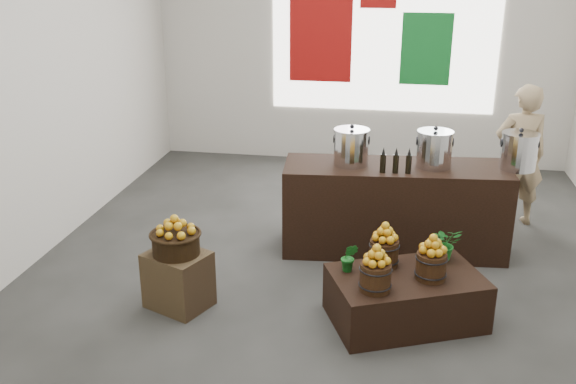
% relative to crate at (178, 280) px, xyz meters
% --- Properties ---
extents(ground, '(7.00, 7.00, 0.00)m').
position_rel_crate_xyz_m(ground, '(1.26, 1.10, -0.26)').
color(ground, '#3C3C39').
rests_on(ground, ground).
extents(back_wall, '(6.00, 0.04, 4.00)m').
position_rel_crate_xyz_m(back_wall, '(1.26, 4.60, 1.74)').
color(back_wall, beige).
rests_on(back_wall, ground).
extents(back_opening, '(3.20, 0.02, 2.40)m').
position_rel_crate_xyz_m(back_opening, '(1.56, 4.58, 1.74)').
color(back_opening, white).
rests_on(back_opening, back_wall).
extents(deco_red_left, '(0.90, 0.04, 1.40)m').
position_rel_crate_xyz_m(deco_red_left, '(0.66, 4.57, 1.64)').
color(deco_red_left, '#980D0B').
rests_on(deco_red_left, back_wall).
extents(deco_green_right, '(0.70, 0.04, 1.00)m').
position_rel_crate_xyz_m(deco_green_right, '(2.16, 4.57, 1.44)').
color(deco_green_right, '#106924').
rests_on(deco_green_right, back_wall).
extents(crate, '(0.64, 0.59, 0.51)m').
position_rel_crate_xyz_m(crate, '(0.00, 0.00, 0.00)').
color(crate, brown).
rests_on(crate, ground).
extents(wicker_basket, '(0.41, 0.41, 0.19)m').
position_rel_crate_xyz_m(wicker_basket, '(0.00, 0.00, 0.35)').
color(wicker_basket, black).
rests_on(wicker_basket, crate).
extents(apples_in_basket, '(0.32, 0.32, 0.17)m').
position_rel_crate_xyz_m(apples_in_basket, '(0.00, 0.00, 0.53)').
color(apples_in_basket, '#921A04').
rests_on(apples_in_basket, wicker_basket).
extents(display_table, '(1.44, 1.19, 0.43)m').
position_rel_crate_xyz_m(display_table, '(1.98, 0.10, -0.04)').
color(display_table, black).
rests_on(display_table, ground).
extents(apple_bucket_front_left, '(0.25, 0.25, 0.23)m').
position_rel_crate_xyz_m(apple_bucket_front_left, '(1.73, -0.20, 0.29)').
color(apple_bucket_front_left, '#321E0D').
rests_on(apple_bucket_front_left, display_table).
extents(apples_in_bucket_front_left, '(0.19, 0.19, 0.17)m').
position_rel_crate_xyz_m(apples_in_bucket_front_left, '(1.73, -0.20, 0.49)').
color(apples_in_bucket_front_left, '#921A04').
rests_on(apples_in_bucket_front_left, apple_bucket_front_left).
extents(apple_bucket_front_right, '(0.25, 0.25, 0.23)m').
position_rel_crate_xyz_m(apple_bucket_front_right, '(2.17, 0.08, 0.29)').
color(apple_bucket_front_right, '#321E0D').
rests_on(apple_bucket_front_right, display_table).
extents(apples_in_bucket_front_right, '(0.19, 0.19, 0.17)m').
position_rel_crate_xyz_m(apples_in_bucket_front_right, '(2.17, 0.08, 0.49)').
color(apples_in_bucket_front_right, '#921A04').
rests_on(apples_in_bucket_front_right, apple_bucket_front_right).
extents(apple_bucket_rear, '(0.25, 0.25, 0.23)m').
position_rel_crate_xyz_m(apple_bucket_rear, '(1.78, 0.26, 0.29)').
color(apple_bucket_rear, '#321E0D').
rests_on(apple_bucket_rear, display_table).
extents(apples_in_bucket_rear, '(0.19, 0.19, 0.17)m').
position_rel_crate_xyz_m(apples_in_bucket_rear, '(1.78, 0.26, 0.49)').
color(apples_in_bucket_rear, '#921A04').
rests_on(apples_in_bucket_rear, apple_bucket_rear).
extents(herb_garnish_right, '(0.34, 0.31, 0.30)m').
position_rel_crate_xyz_m(herb_garnish_right, '(2.30, 0.47, 0.33)').
color(herb_garnish_right, '#145F1B').
rests_on(herb_garnish_right, display_table).
extents(herb_garnish_left, '(0.16, 0.13, 0.26)m').
position_rel_crate_xyz_m(herb_garnish_left, '(1.49, 0.09, 0.30)').
color(herb_garnish_left, '#145F1B').
rests_on(herb_garnish_left, display_table).
extents(counter, '(2.34, 0.93, 0.93)m').
position_rel_crate_xyz_m(counter, '(1.84, 1.52, 0.21)').
color(counter, black).
rests_on(counter, ground).
extents(stock_pot_left, '(0.35, 0.35, 0.35)m').
position_rel_crate_xyz_m(stock_pot_left, '(1.38, 1.48, 0.85)').
color(stock_pot_left, silver).
rests_on(stock_pot_left, counter).
extents(stock_pot_center, '(0.35, 0.35, 0.35)m').
position_rel_crate_xyz_m(stock_pot_center, '(2.21, 1.55, 0.85)').
color(stock_pot_center, silver).
rests_on(stock_pot_center, counter).
extents(stock_pot_right, '(0.35, 0.35, 0.35)m').
position_rel_crate_xyz_m(stock_pot_right, '(3.03, 1.62, 0.85)').
color(stock_pot_right, silver).
rests_on(stock_pot_right, counter).
extents(oil_cruets, '(0.25, 0.08, 0.26)m').
position_rel_crate_xyz_m(oil_cruets, '(1.86, 1.29, 0.81)').
color(oil_cruets, black).
rests_on(oil_cruets, counter).
extents(shopper, '(0.66, 0.49, 1.64)m').
position_rel_crate_xyz_m(shopper, '(3.21, 2.49, 0.56)').
color(shopper, '#A08762').
rests_on(shopper, ground).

